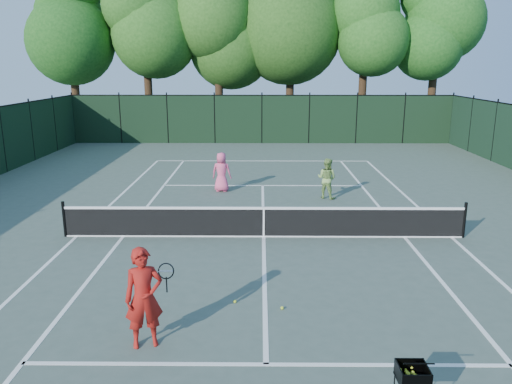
{
  "coord_description": "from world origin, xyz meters",
  "views": [
    {
      "loc": [
        -0.11,
        -13.79,
        4.88
      ],
      "look_at": [
        -0.23,
        1.0,
        1.1
      ],
      "focal_mm": 35.0,
      "sensor_mm": 36.0,
      "label": 1
    }
  ],
  "objects_px": {
    "player_pink": "(222,172)",
    "loose_ball_near_cart": "(282,308)",
    "ball_hopper": "(413,375)",
    "coach": "(144,298)",
    "loose_ball_midcourt": "(235,301)",
    "player_green": "(327,178)"
  },
  "relations": [
    {
      "from": "coach",
      "to": "loose_ball_midcourt",
      "type": "height_order",
      "value": "coach"
    },
    {
      "from": "player_pink",
      "to": "ball_hopper",
      "type": "xyz_separation_m",
      "value": [
        3.66,
        -13.08,
        -0.11
      ]
    },
    {
      "from": "player_green",
      "to": "player_pink",
      "type": "bearing_deg",
      "value": 16.09
    },
    {
      "from": "ball_hopper",
      "to": "loose_ball_midcourt",
      "type": "xyz_separation_m",
      "value": [
        -2.67,
        3.47,
        -0.64
      ]
    },
    {
      "from": "coach",
      "to": "ball_hopper",
      "type": "height_order",
      "value": "coach"
    },
    {
      "from": "coach",
      "to": "player_green",
      "type": "bearing_deg",
      "value": 47.57
    },
    {
      "from": "coach",
      "to": "loose_ball_midcourt",
      "type": "distance_m",
      "value": 2.39
    },
    {
      "from": "player_pink",
      "to": "player_green",
      "type": "relative_size",
      "value": 1.02
    },
    {
      "from": "coach",
      "to": "loose_ball_midcourt",
      "type": "relative_size",
      "value": 27.01
    },
    {
      "from": "coach",
      "to": "player_green",
      "type": "distance_m",
      "value": 11.16
    },
    {
      "from": "coach",
      "to": "loose_ball_near_cart",
      "type": "height_order",
      "value": "coach"
    },
    {
      "from": "player_pink",
      "to": "loose_ball_midcourt",
      "type": "xyz_separation_m",
      "value": [
        0.99,
        -9.61,
        -0.74
      ]
    },
    {
      "from": "loose_ball_midcourt",
      "to": "loose_ball_near_cart",
      "type": "bearing_deg",
      "value": -15.94
    },
    {
      "from": "ball_hopper",
      "to": "coach",
      "type": "bearing_deg",
      "value": 154.42
    },
    {
      "from": "player_pink",
      "to": "loose_ball_near_cart",
      "type": "distance_m",
      "value": 10.11
    },
    {
      "from": "coach",
      "to": "player_green",
      "type": "xyz_separation_m",
      "value": [
        4.53,
        10.2,
        -0.16
      ]
    },
    {
      "from": "player_pink",
      "to": "player_green",
      "type": "bearing_deg",
      "value": 175.18
    },
    {
      "from": "player_green",
      "to": "ball_hopper",
      "type": "distance_m",
      "value": 12.05
    },
    {
      "from": "loose_ball_near_cart",
      "to": "loose_ball_midcourt",
      "type": "bearing_deg",
      "value": 164.06
    },
    {
      "from": "coach",
      "to": "loose_ball_midcourt",
      "type": "bearing_deg",
      "value": 28.74
    },
    {
      "from": "ball_hopper",
      "to": "loose_ball_near_cart",
      "type": "relative_size",
      "value": 11.8
    },
    {
      "from": "player_pink",
      "to": "loose_ball_near_cart",
      "type": "height_order",
      "value": "player_pink"
    }
  ]
}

